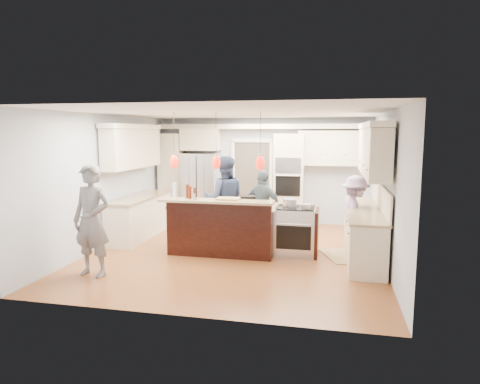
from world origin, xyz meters
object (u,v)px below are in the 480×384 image
object	(u,v)px
island_range	(297,231)
person_far_left	(225,199)
person_bar_end	(92,221)
kitchen_island	(225,227)
refrigerator	(201,188)

from	to	relation	value
island_range	person_far_left	distance (m)	1.82
person_bar_end	kitchen_island	bearing A→B (deg)	53.77
refrigerator	kitchen_island	distance (m)	2.91
refrigerator	person_bar_end	size ratio (longest dim) A/B	0.98
island_range	person_bar_end	size ratio (longest dim) A/B	0.50
refrigerator	person_far_left	world-z (taller)	person_far_left
person_far_left	kitchen_island	bearing A→B (deg)	88.40
kitchen_island	person_bar_end	xyz separation A→B (m)	(-1.75, -1.87, 0.43)
person_far_left	refrigerator	bearing A→B (deg)	-74.46
refrigerator	person_bar_end	xyz separation A→B (m)	(-0.45, -4.44, 0.02)
person_bar_end	person_far_left	xyz separation A→B (m)	(1.55, 2.65, 0.00)
kitchen_island	person_bar_end	bearing A→B (deg)	-133.02
refrigerator	kitchen_island	size ratio (longest dim) A/B	0.86
kitchen_island	island_range	size ratio (longest dim) A/B	2.28
refrigerator	person_far_left	distance (m)	2.10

